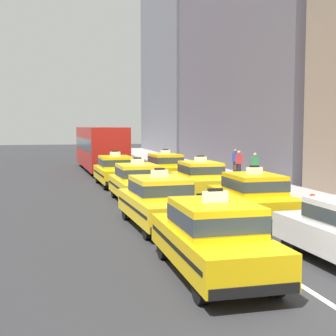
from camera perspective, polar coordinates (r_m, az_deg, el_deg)
ground_plane at (r=9.69m, az=18.59°, el=-15.06°), size 160.00×160.00×0.00m
lane_stripe_left_right at (r=28.28m, az=-3.63°, el=-1.63°), size 0.14×80.00×0.01m
sidewalk_curb at (r=25.19m, az=11.09°, el=-2.37°), size 4.00×90.00×0.15m
taxi_left_nearest at (r=10.48m, az=5.49°, el=-8.27°), size 1.83×4.56×1.96m
taxi_left_second at (r=15.34m, az=-1.12°, el=-3.99°), size 2.03×4.64×1.96m
taxi_left_third at (r=20.45m, az=-3.76°, el=-1.73°), size 1.94×4.61×1.96m
taxi_left_fourth at (r=26.20m, az=-6.42°, el=-0.26°), size 1.97×4.62×1.96m
bus_left_fifth at (r=35.42m, az=-8.22°, el=2.62°), size 2.87×11.28×3.22m
taxi_left_sixth at (r=44.71m, az=-9.29°, el=1.89°), size 2.01×4.63×1.96m
taxi_right_second at (r=16.57m, az=10.19°, el=-3.39°), size 1.85×4.57×1.96m
taxi_right_third at (r=21.88m, az=3.86°, el=-1.29°), size 1.84×4.57×1.96m
taxi_right_fourth at (r=27.95m, az=-0.37°, el=0.10°), size 2.03×4.64×1.96m
pedestrian_mid_block at (r=30.37m, az=8.10°, el=0.70°), size 0.36×0.24×1.69m
pedestrian_by_storefront at (r=28.77m, az=8.53°, el=0.42°), size 0.47×0.24×1.68m
pedestrian_trailing at (r=27.87m, az=10.44°, el=0.19°), size 0.36×0.24×1.62m
fire_hydrant at (r=17.76m, az=17.02°, el=-4.05°), size 0.36×0.22×0.73m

